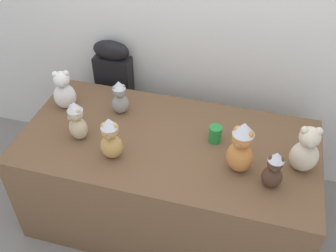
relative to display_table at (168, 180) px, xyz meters
name	(u,v)px	position (x,y,z in m)	size (l,w,h in m)	color
ground_plane	(159,242)	(0.00, -0.25, -0.37)	(10.00, 10.00, 0.00)	gray
wall_back	(196,10)	(0.00, 0.71, 0.93)	(7.00, 0.08, 2.60)	white
display_table	(168,180)	(0.00, 0.00, 0.00)	(1.87, 0.92, 0.75)	brown
instrument_case	(116,99)	(-0.60, 0.59, 0.16)	(0.28, 0.12, 1.05)	black
teddy_bear_snow	(64,91)	(-0.77, 0.15, 0.51)	(0.19, 0.18, 0.29)	white
teddy_bear_cocoa	(274,170)	(0.64, -0.20, 0.50)	(0.12, 0.10, 0.25)	#4C3323
teddy_bear_ash	(120,98)	(-0.38, 0.19, 0.50)	(0.15, 0.14, 0.25)	gray
teddy_bear_ginger	(241,148)	(0.45, -0.13, 0.54)	(0.19, 0.18, 0.35)	#D17F3D
teddy_bear_cream	(306,150)	(0.80, -0.03, 0.52)	(0.18, 0.16, 0.31)	beige
teddy_bear_sand	(77,121)	(-0.54, -0.12, 0.51)	(0.16, 0.15, 0.28)	#CCB78E
teddy_bear_honey	(111,139)	(-0.28, -0.22, 0.52)	(0.15, 0.13, 0.29)	tan
party_cup_green	(215,134)	(0.28, 0.08, 0.43)	(0.08, 0.08, 0.11)	#238C3D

